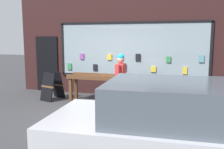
% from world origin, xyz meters
% --- Properties ---
extents(ground_plane, '(40.00, 40.00, 0.00)m').
position_xyz_m(ground_plane, '(0.00, 0.00, 0.00)').
color(ground_plane, '#38383A').
extents(shopfront_facade, '(7.71, 0.29, 3.50)m').
position_xyz_m(shopfront_facade, '(-0.01, 2.39, 1.73)').
color(shopfront_facade, '#331919').
rests_on(shopfront_facade, ground_plane).
extents(display_table_main, '(2.65, 0.57, 0.90)m').
position_xyz_m(display_table_main, '(-0.01, 1.17, 0.72)').
color(display_table_main, brown).
rests_on(display_table_main, ground_plane).
extents(person_browsing, '(0.22, 0.65, 1.61)m').
position_xyz_m(person_browsing, '(0.53, 0.57, 0.93)').
color(person_browsing, black).
rests_on(person_browsing, ground_plane).
extents(small_dog, '(0.30, 0.52, 0.38)m').
position_xyz_m(small_dog, '(1.04, 0.41, 0.25)').
color(small_dog, black).
rests_on(small_dog, ground_plane).
extents(sandwich_board_sign, '(0.68, 0.79, 0.92)m').
position_xyz_m(sandwich_board_sign, '(-1.94, 1.08, 0.47)').
color(sandwich_board_sign, black).
rests_on(sandwich_board_sign, ground_plane).
extents(parked_car, '(4.23, 2.04, 1.41)m').
position_xyz_m(parked_car, '(2.33, -2.52, 0.74)').
color(parked_car, silver).
rests_on(parked_car, ground_plane).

